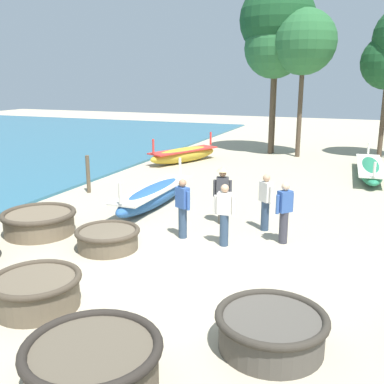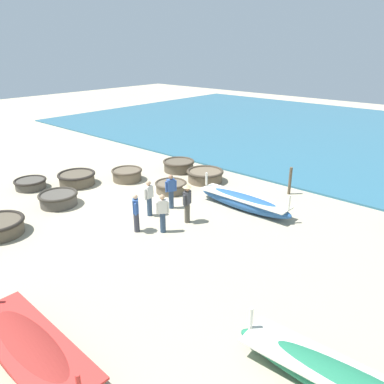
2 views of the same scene
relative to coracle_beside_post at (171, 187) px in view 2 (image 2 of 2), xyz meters
The scene contains 17 objects.
ground_plane 2.33m from the coracle_beside_post, 17.02° to the right, with size 80.00×80.00×0.00m, color tan.
sea 18.79m from the coracle_beside_post, 169.82° to the left, with size 28.00×52.00×0.10m, color #2D667F.
coracle_beside_post is the anchor object (origin of this frame).
coracle_center 5.06m from the coracle_beside_post, 60.28° to the right, with size 1.92×1.92×0.64m.
coracle_weathered 3.34m from the coracle_beside_post, 143.16° to the right, with size 1.82×1.82×0.62m.
coracle_far_right 2.98m from the coracle_beside_post, 83.25° to the right, with size 1.64×1.64×0.62m.
coracle_nearest 2.32m from the coracle_beside_post, behind, with size 1.96×1.96×0.62m.
coracle_front_left 5.28m from the coracle_beside_post, 30.13° to the right, with size 1.75×1.75×0.59m.
coracle_tilted 7.17m from the coracle_beside_post, 52.28° to the right, with size 1.58×1.58×0.49m.
long_boat_white_hull 3.94m from the coracle_beside_post, 99.53° to the left, with size 0.95×4.67×1.23m.
long_boat_ochre_hull 11.02m from the coracle_beside_post, 27.89° to the left, with size 1.39×4.57×1.16m.
fisherman_standing_left 2.05m from the coracle_beside_post, 45.15° to the left, with size 0.49×0.35×1.57m.
fisherman_standing_right 2.91m from the coracle_beside_post, 26.12° to the left, with size 0.53×0.25×1.57m.
fisherman_with_hat 4.31m from the coracle_beside_post, 40.48° to the left, with size 0.43×0.38×1.57m.
fisherman_hauling 3.58m from the coracle_beside_post, 55.60° to the left, with size 0.51×0.36×1.67m.
fisherman_by_coracle 4.41m from the coracle_beside_post, 26.94° to the left, with size 0.39×0.42×1.57m.
mooring_post_mid_beach 5.81m from the coracle_beside_post, 128.71° to the left, with size 0.14×0.14×1.37m, color brown.
Camera 2 is at (10.02, 12.95, 6.82)m, focal length 35.00 mm.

